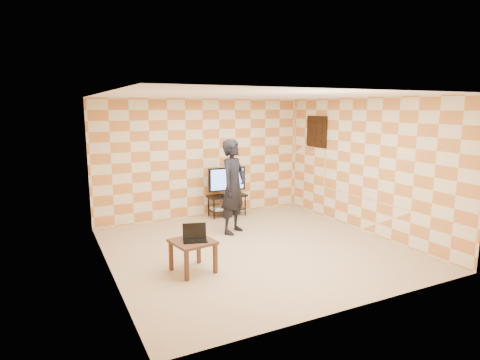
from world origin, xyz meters
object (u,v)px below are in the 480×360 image
at_px(tv_stand, 227,201).
at_px(tv, 227,180).
at_px(person, 233,187).
at_px(side_table, 193,246).

distance_m(tv_stand, tv, 0.50).
relative_size(tv, person, 0.47).
xyz_separation_m(tv_stand, tv, (0.00, -0.00, 0.50)).
bearing_deg(tv, tv_stand, 92.52).
distance_m(tv, person, 1.27).
distance_m(tv_stand, side_table, 3.27).
bearing_deg(side_table, person, 47.03).
bearing_deg(person, tv_stand, 37.07).
bearing_deg(tv, person, -108.65).
distance_m(side_table, person, 2.14).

